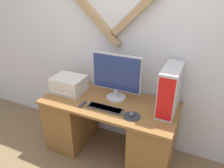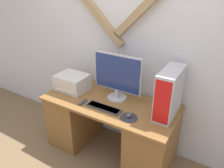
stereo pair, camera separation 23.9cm
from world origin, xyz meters
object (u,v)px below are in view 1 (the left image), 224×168
(computer_tower, at_px, (170,90))
(printer, at_px, (69,84))
(mouse, at_px, (132,114))
(keyboard, at_px, (105,108))
(remote_control, at_px, (83,104))
(monitor, at_px, (116,75))

(computer_tower, height_order, printer, computer_tower)
(mouse, relative_size, computer_tower, 0.14)
(mouse, bearing_deg, computer_tower, 38.94)
(keyboard, height_order, computer_tower, computer_tower)
(remote_control, bearing_deg, keyboard, 6.24)
(keyboard, relative_size, printer, 1.06)
(printer, xyz_separation_m, remote_control, (0.32, -0.21, -0.09))
(monitor, height_order, keyboard, monitor)
(remote_control, bearing_deg, printer, 147.03)
(computer_tower, distance_m, printer, 1.23)
(mouse, height_order, printer, printer)
(keyboard, bearing_deg, remote_control, -173.76)
(remote_control, bearing_deg, mouse, 2.78)
(computer_tower, bearing_deg, keyboard, -158.00)
(monitor, xyz_separation_m, keyboard, (-0.01, -0.28, -0.28))
(monitor, distance_m, mouse, 0.49)
(computer_tower, xyz_separation_m, remote_control, (-0.90, -0.28, -0.24))
(mouse, height_order, computer_tower, computer_tower)
(mouse, relative_size, printer, 0.19)
(keyboard, bearing_deg, computer_tower, 22.00)
(keyboard, bearing_deg, mouse, -0.23)
(keyboard, bearing_deg, monitor, 87.47)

